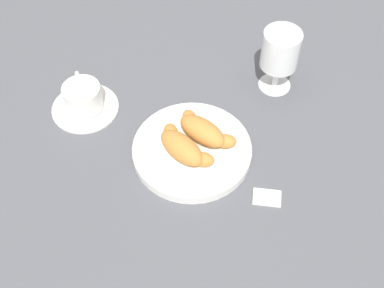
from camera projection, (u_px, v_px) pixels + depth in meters
name	position (u px, v px, depth m)	size (l,w,h in m)	color
ground_plane	(196.00, 150.00, 0.98)	(2.20, 2.20, 0.00)	#4C4F56
pastry_plate	(192.00, 150.00, 0.96)	(0.23, 0.23, 0.02)	white
croissant_large	(182.00, 147.00, 0.93)	(0.14, 0.06, 0.04)	#BC7A38
croissant_small	(204.00, 131.00, 0.95)	(0.14, 0.07, 0.04)	#BC7A38
coffee_cup_near	(83.00, 100.00, 1.02)	(0.14, 0.14, 0.06)	white
juice_glass_left	(281.00, 52.00, 1.01)	(0.08, 0.08, 0.14)	white
sugar_packet	(267.00, 197.00, 0.91)	(0.05, 0.03, 0.01)	white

